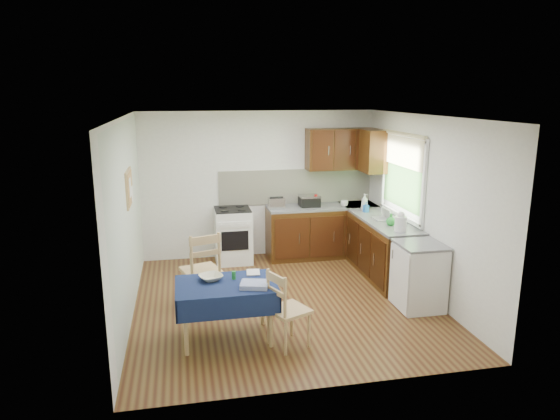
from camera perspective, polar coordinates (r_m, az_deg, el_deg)
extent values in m
plane|color=#452312|center=(6.96, 0.46, -10.36)|extent=(4.20, 4.20, 0.00)
cube|color=white|center=(6.39, 0.51, 10.66)|extent=(4.00, 4.20, 0.02)
cube|color=white|center=(8.58, -2.40, 2.92)|extent=(4.00, 0.02, 2.50)
cube|color=white|center=(4.61, 5.88, -6.32)|extent=(4.00, 0.02, 2.50)
cube|color=silver|center=(6.47, -17.14, -1.12)|extent=(0.02, 4.20, 2.50)
cube|color=white|center=(7.23, 16.18, 0.44)|extent=(0.02, 4.20, 2.50)
cube|color=black|center=(8.71, 4.81, -2.51)|extent=(1.90, 0.60, 0.86)
cube|color=black|center=(7.88, 11.70, -4.44)|extent=(0.60, 1.70, 0.86)
cube|color=slate|center=(8.60, 4.87, 0.38)|extent=(1.90, 0.60, 0.04)
cube|color=slate|center=(7.76, 11.85, -1.27)|extent=(0.60, 1.70, 0.04)
cube|color=slate|center=(8.80, 8.94, 0.56)|extent=(0.60, 0.60, 0.04)
cube|color=white|center=(8.70, 1.85, 2.73)|extent=(2.70, 0.02, 0.60)
cube|color=black|center=(8.66, 7.00, 6.93)|extent=(1.20, 0.35, 0.70)
cube|color=black|center=(8.41, 10.69, 6.62)|extent=(0.35, 0.50, 0.70)
cube|color=white|center=(8.42, -5.39, -2.94)|extent=(0.60, 0.60, 0.90)
cube|color=black|center=(8.30, -5.46, 0.08)|extent=(0.58, 0.58, 0.02)
cube|color=black|center=(8.12, -5.16, -3.53)|extent=(0.44, 0.01, 0.32)
cube|color=#2A4F20|center=(7.79, 13.86, 3.35)|extent=(0.01, 1.40, 0.85)
cube|color=white|center=(7.71, 14.02, 8.11)|extent=(0.04, 1.48, 0.06)
cube|color=white|center=(7.90, 13.54, -0.58)|extent=(0.04, 1.48, 0.06)
cube|color=beige|center=(7.72, 13.83, 6.49)|extent=(0.02, 1.36, 0.44)
cube|color=white|center=(6.86, 15.61, -7.41)|extent=(0.55, 0.58, 0.85)
cube|color=slate|center=(6.72, 15.84, -3.86)|extent=(0.58, 0.60, 0.03)
cube|color=tan|center=(6.68, -16.89, 2.43)|extent=(0.02, 0.62, 0.47)
cube|color=#AF7649|center=(6.68, -16.76, 2.44)|extent=(0.01, 0.56, 0.41)
cube|color=white|center=(6.60, -16.75, 2.48)|extent=(0.00, 0.18, 0.24)
cube|color=white|center=(6.82, -16.54, 1.80)|extent=(0.00, 0.15, 0.20)
cube|color=#0F183C|center=(5.74, -6.20, -8.49)|extent=(1.09, 0.73, 0.03)
cube|color=#0F183C|center=(5.45, -5.80, -11.06)|extent=(1.13, 0.02, 0.26)
cube|color=#0F183C|center=(6.13, -6.51, -8.21)|extent=(1.13, 0.02, 0.26)
cube|color=#0F183C|center=(5.77, -11.76, -9.83)|extent=(0.02, 0.77, 0.26)
cube|color=#0F183C|center=(5.86, -0.68, -9.19)|extent=(0.02, 0.77, 0.26)
cylinder|color=tan|center=(5.61, -10.71, -13.05)|extent=(0.05, 0.05, 0.65)
cylinder|color=tan|center=(5.68, -1.04, -12.44)|extent=(0.05, 0.05, 0.65)
cylinder|color=tan|center=(6.12, -10.80, -10.71)|extent=(0.05, 0.05, 0.65)
cylinder|color=tan|center=(6.19, -2.00, -10.20)|extent=(0.05, 0.05, 0.65)
cube|color=tan|center=(6.73, -9.02, -6.86)|extent=(0.58, 0.58, 0.04)
cube|color=tan|center=(6.43, -8.54, -4.18)|extent=(0.41, 0.16, 0.33)
cylinder|color=tan|center=(7.04, -8.03, -8.05)|extent=(0.04, 0.04, 0.49)
cylinder|color=tan|center=(6.93, -10.95, -8.53)|extent=(0.04, 0.04, 0.49)
cylinder|color=tan|center=(6.71, -6.87, -9.09)|extent=(0.04, 0.04, 0.49)
cylinder|color=tan|center=(6.60, -9.93, -9.62)|extent=(0.04, 0.04, 0.49)
cube|color=tan|center=(5.67, 1.02, -11.38)|extent=(0.53, 0.53, 0.04)
cube|color=tan|center=(5.45, -0.43, -8.64)|extent=(0.17, 0.34, 0.28)
cylinder|color=tan|center=(5.74, 3.33, -13.46)|extent=(0.03, 0.03, 0.43)
cylinder|color=tan|center=(5.96, 1.35, -12.34)|extent=(0.03, 0.03, 0.43)
cylinder|color=tan|center=(5.56, 0.65, -14.34)|extent=(0.03, 0.03, 0.43)
cylinder|color=tan|center=(5.80, -1.27, -13.14)|extent=(0.03, 0.03, 0.43)
cube|color=#ADADB1|center=(8.31, -0.42, 0.78)|extent=(0.27, 0.16, 0.18)
cube|color=black|center=(8.29, -0.42, 1.47)|extent=(0.23, 0.02, 0.02)
cube|color=black|center=(8.51, 3.37, 0.94)|extent=(0.33, 0.29, 0.15)
cube|color=#ADADB1|center=(8.49, 3.37, 1.59)|extent=(0.33, 0.29, 0.03)
cylinder|color=#B9120E|center=(8.45, 4.11, 1.06)|extent=(0.05, 0.05, 0.22)
cube|color=yellow|center=(8.63, 3.53, 1.09)|extent=(0.13, 0.11, 0.15)
cube|color=gray|center=(7.79, 12.06, -1.00)|extent=(0.38, 0.29, 0.02)
cylinder|color=white|center=(7.77, 12.09, -0.43)|extent=(0.05, 0.18, 0.18)
cylinder|color=white|center=(7.16, 13.62, -1.55)|extent=(0.17, 0.17, 0.21)
sphere|color=white|center=(7.13, 13.67, -0.58)|extent=(0.10, 0.10, 0.10)
imported|color=white|center=(8.56, 7.37, 0.75)|extent=(0.15, 0.15, 0.10)
imported|color=white|center=(8.28, 9.62, 0.88)|extent=(0.15, 0.15, 0.28)
imported|color=blue|center=(8.19, 9.80, 0.34)|extent=(0.10, 0.09, 0.17)
imported|color=green|center=(7.43, 12.56, -1.08)|extent=(0.17, 0.17, 0.18)
imported|color=beige|center=(5.85, -7.90, -7.64)|extent=(0.34, 0.34, 0.06)
imported|color=white|center=(6.02, -3.83, -7.16)|extent=(0.18, 0.23, 0.02)
cylinder|color=#238231|center=(5.84, -5.31, -7.43)|extent=(0.05, 0.05, 0.10)
cube|color=#2A419A|center=(5.61, -2.95, -8.53)|extent=(0.35, 0.31, 0.05)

